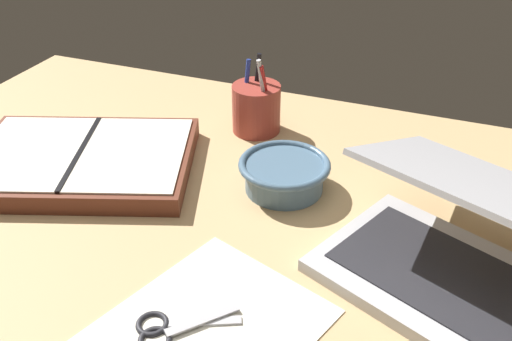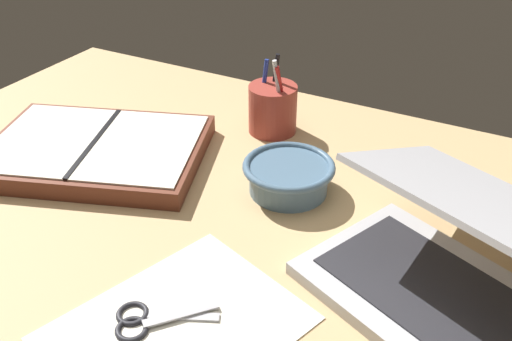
{
  "view_description": "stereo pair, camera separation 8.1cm",
  "coord_description": "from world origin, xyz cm",
  "px_view_note": "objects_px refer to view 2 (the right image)",
  "views": [
    {
      "loc": [
        23.91,
        -55.51,
        52.62
      ],
      "look_at": [
        -1.13,
        8.56,
        9.0
      ],
      "focal_mm": 40.0,
      "sensor_mm": 36.0,
      "label": 1
    },
    {
      "loc": [
        31.3,
        -52.1,
        52.62
      ],
      "look_at": [
        -1.13,
        8.56,
        9.0
      ],
      "focal_mm": 40.0,
      "sensor_mm": 36.0,
      "label": 2
    }
  ],
  "objects_px": {
    "pen_cup": "(273,108)",
    "planner": "(96,150)",
    "laptop": "(460,270)",
    "scissors": "(144,320)",
    "bowl": "(289,175)"
  },
  "relations": [
    {
      "from": "pen_cup",
      "to": "scissors",
      "type": "relative_size",
      "value": 1.29
    },
    {
      "from": "laptop",
      "to": "planner",
      "type": "height_order",
      "value": "laptop"
    },
    {
      "from": "pen_cup",
      "to": "planner",
      "type": "bearing_deg",
      "value": -133.15
    },
    {
      "from": "laptop",
      "to": "scissors",
      "type": "relative_size",
      "value": 3.53
    },
    {
      "from": "laptop",
      "to": "bowl",
      "type": "bearing_deg",
      "value": -179.91
    },
    {
      "from": "planner",
      "to": "scissors",
      "type": "height_order",
      "value": "planner"
    },
    {
      "from": "scissors",
      "to": "bowl",
      "type": "bearing_deg",
      "value": 47.67
    },
    {
      "from": "bowl",
      "to": "laptop",
      "type": "bearing_deg",
      "value": -22.83
    },
    {
      "from": "laptop",
      "to": "bowl",
      "type": "relative_size",
      "value": 2.85
    },
    {
      "from": "laptop",
      "to": "scissors",
      "type": "bearing_deg",
      "value": -123.26
    },
    {
      "from": "laptop",
      "to": "pen_cup",
      "type": "relative_size",
      "value": 2.74
    },
    {
      "from": "bowl",
      "to": "planner",
      "type": "bearing_deg",
      "value": -168.49
    },
    {
      "from": "bowl",
      "to": "scissors",
      "type": "height_order",
      "value": "bowl"
    },
    {
      "from": "bowl",
      "to": "pen_cup",
      "type": "bearing_deg",
      "value": 123.85
    },
    {
      "from": "bowl",
      "to": "scissors",
      "type": "bearing_deg",
      "value": -95.51
    }
  ]
}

